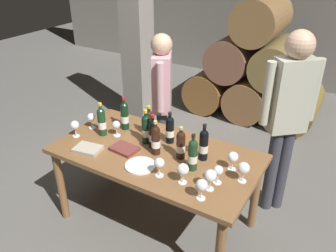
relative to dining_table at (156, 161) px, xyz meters
name	(u,v)px	position (x,y,z in m)	size (l,w,h in m)	color
ground_plane	(157,220)	(0.00, 0.00, -0.67)	(14.00, 14.00, 0.00)	#66635E
cellar_back_wall	(291,2)	(0.00, 4.20, 0.73)	(10.00, 0.24, 2.80)	gray
barrel_stack	(255,72)	(0.00, 2.60, -0.01)	(1.86, 0.90, 1.69)	brown
stone_pillar	(137,29)	(-1.30, 1.60, 0.63)	(0.32, 0.32, 2.60)	gray
dining_table	(156,161)	(0.00, 0.00, 0.00)	(1.70, 0.90, 0.76)	brown
wine_bottle_0	(149,123)	(-0.20, 0.20, 0.22)	(0.07, 0.07, 0.29)	black
wine_bottle_1	(170,129)	(0.02, 0.20, 0.22)	(0.07, 0.07, 0.29)	black
wine_bottle_2	(125,115)	(-0.46, 0.19, 0.23)	(0.07, 0.07, 0.32)	black
wine_bottle_3	(204,144)	(0.38, 0.11, 0.23)	(0.07, 0.07, 0.31)	black
wine_bottle_4	(156,140)	(0.01, -0.02, 0.22)	(0.07, 0.07, 0.30)	black
wine_bottle_5	(193,154)	(0.37, -0.06, 0.22)	(0.07, 0.07, 0.30)	#19381E
wine_bottle_6	(102,121)	(-0.56, 0.00, 0.23)	(0.07, 0.07, 0.31)	#19381E
wine_bottle_7	(181,145)	(0.22, 0.03, 0.21)	(0.07, 0.07, 0.28)	black
wine_bottle_8	(153,133)	(-0.06, 0.06, 0.22)	(0.07, 0.07, 0.30)	black
wine_bottle_9	(146,129)	(-0.15, 0.09, 0.22)	(0.07, 0.07, 0.31)	black
wine_glass_0	(159,164)	(0.20, -0.26, 0.20)	(0.08, 0.08, 0.15)	white
wine_glass_1	(244,168)	(0.75, -0.01, 0.20)	(0.09, 0.09, 0.16)	white
wine_glass_2	(116,125)	(-0.44, 0.05, 0.20)	(0.07, 0.07, 0.15)	white
wine_glass_3	(218,171)	(0.60, -0.12, 0.20)	(0.07, 0.07, 0.15)	white
wine_glass_4	(233,157)	(0.63, 0.09, 0.20)	(0.08, 0.08, 0.16)	white
wine_glass_5	(91,118)	(-0.73, 0.05, 0.20)	(0.07, 0.07, 0.15)	white
wine_glass_6	(183,170)	(0.39, -0.25, 0.20)	(0.09, 0.09, 0.16)	white
wine_glass_7	(75,126)	(-0.75, -0.15, 0.20)	(0.08, 0.08, 0.15)	white
wine_glass_8	(210,176)	(0.59, -0.21, 0.21)	(0.09, 0.09, 0.16)	white
wine_glass_9	(202,186)	(0.58, -0.34, 0.20)	(0.08, 0.08, 0.16)	white
tasting_notebook	(88,149)	(-0.50, -0.27, 0.11)	(0.22, 0.16, 0.03)	#B2A893
leather_ledger	(124,149)	(-0.24, -0.11, 0.11)	(0.22, 0.16, 0.03)	brown
serving_plate	(140,166)	(0.01, -0.24, 0.10)	(0.24, 0.24, 0.01)	white
sommelier_presenting	(288,110)	(0.85, 0.75, 0.37)	(0.39, 0.35, 1.72)	#383842
taster_seated_left	(162,95)	(-0.38, 0.72, 0.25)	(0.31, 0.45, 1.54)	#383842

